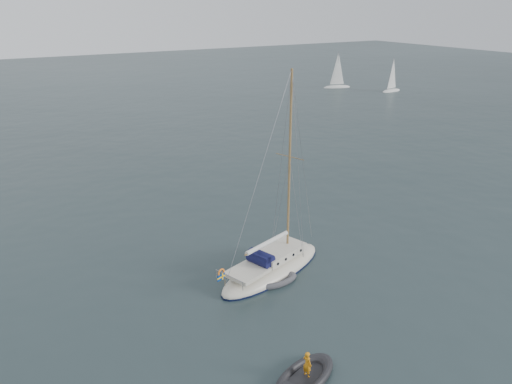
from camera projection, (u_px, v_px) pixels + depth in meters
ground at (286, 258)px, 34.65m from camera, size 300.00×300.00×0.00m
sailboat at (272, 258)px, 32.58m from camera, size 9.56×2.86×13.61m
dinghy at (277, 280)px, 31.56m from camera, size 2.91×1.31×0.42m
rib at (304, 377)px, 23.34m from camera, size 4.07×1.85×1.56m
distant_yacht_b at (338, 71)px, 101.69m from camera, size 5.89×3.14×7.80m
distant_yacht_c at (393, 76)px, 97.59m from camera, size 5.30×2.83×7.03m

